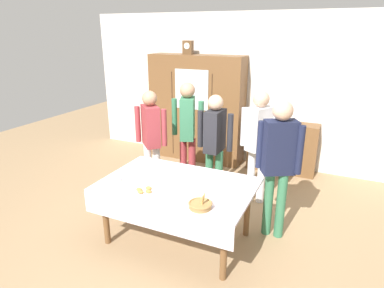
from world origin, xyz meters
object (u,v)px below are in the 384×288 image
(tea_cup_mid_right, at_px, (116,180))
(bread_basket, at_px, (200,205))
(book_stack, at_px, (284,121))
(spoon_front_edge, at_px, (133,169))
(person_behind_table_left, at_px, (259,137))
(person_by_cabinet, at_px, (215,139))
(person_behind_table_right, at_px, (279,157))
(dining_table, at_px, (176,192))
(person_near_right_end, at_px, (151,134))
(bookshelf_low, at_px, (282,147))
(wall_cabinet, at_px, (196,109))
(person_beside_shelf, at_px, (188,126))
(mantel_clock, at_px, (188,47))
(spoon_center, at_px, (178,199))
(pastry_plate, at_px, (144,191))
(spoon_far_right, at_px, (184,178))
(tea_cup_back_edge, at_px, (189,188))
(tea_cup_center, at_px, (165,169))
(tea_cup_front_edge, at_px, (212,178))

(tea_cup_mid_right, relative_size, bread_basket, 0.54)
(book_stack, height_order, spoon_front_edge, book_stack)
(person_behind_table_left, bearing_deg, person_by_cabinet, -157.35)
(tea_cup_mid_right, relative_size, person_behind_table_right, 0.08)
(dining_table, distance_m, bread_basket, 0.59)
(person_by_cabinet, height_order, person_near_right_end, person_near_right_end)
(bookshelf_low, distance_m, person_by_cabinet, 1.75)
(wall_cabinet, bearing_deg, person_near_right_end, -89.24)
(person_behind_table_right, distance_m, person_beside_shelf, 1.66)
(book_stack, distance_m, bread_basket, 3.01)
(person_behind_table_right, relative_size, person_behind_table_left, 1.03)
(person_behind_table_left, bearing_deg, wall_cabinet, 140.39)
(wall_cabinet, relative_size, person_behind_table_right, 1.18)
(wall_cabinet, height_order, person_by_cabinet, wall_cabinet)
(mantel_clock, distance_m, bookshelf_low, 2.44)
(spoon_center, relative_size, person_by_cabinet, 0.08)
(person_behind_table_left, bearing_deg, person_behind_table_right, -61.16)
(book_stack, distance_m, spoon_center, 3.00)
(pastry_plate, relative_size, spoon_center, 2.35)
(spoon_front_edge, relative_size, person_behind_table_right, 0.07)
(spoon_far_right, height_order, spoon_front_edge, same)
(person_beside_shelf, bearing_deg, person_behind_table_right, -25.99)
(dining_table, distance_m, person_near_right_end, 1.31)
(person_by_cabinet, xyz_separation_m, person_behind_table_left, (0.56, 0.23, 0.04))
(mantel_clock, relative_size, person_behind_table_right, 0.14)
(tea_cup_back_edge, bearing_deg, spoon_center, -92.74)
(dining_table, bearing_deg, pastry_plate, -125.62)
(pastry_plate, xyz_separation_m, spoon_center, (0.40, 0.01, -0.01))
(wall_cabinet, height_order, spoon_center, wall_cabinet)
(bookshelf_low, bearing_deg, spoon_front_edge, -119.62)
(tea_cup_mid_right, bearing_deg, tea_cup_center, 54.58)
(book_stack, height_order, tea_cup_front_edge, book_stack)
(tea_cup_mid_right, distance_m, person_by_cabinet, 1.53)
(tea_cup_back_edge, distance_m, spoon_center, 0.25)
(bookshelf_low, height_order, spoon_far_right, bookshelf_low)
(dining_table, height_order, pastry_plate, pastry_plate)
(mantel_clock, height_order, person_beside_shelf, mantel_clock)
(book_stack, xyz_separation_m, tea_cup_mid_right, (-1.38, -2.87, -0.15))
(tea_cup_mid_right, bearing_deg, mantel_clock, 98.51)
(wall_cabinet, xyz_separation_m, person_beside_shelf, (0.41, -1.26, 0.04))
(tea_cup_back_edge, xyz_separation_m, bread_basket, (0.26, -0.30, 0.01))
(mantel_clock, bearing_deg, tea_cup_center, -71.39)
(mantel_clock, distance_m, bread_basket, 3.57)
(bread_basket, relative_size, spoon_front_edge, 2.02)
(person_behind_table_right, bearing_deg, pastry_plate, -143.58)
(dining_table, distance_m, person_behind_table_right, 1.23)
(person_near_right_end, bearing_deg, tea_cup_mid_right, -78.83)
(tea_cup_front_edge, bearing_deg, bookshelf_low, 80.39)
(pastry_plate, relative_size, spoon_far_right, 2.35)
(person_beside_shelf, distance_m, person_behind_table_left, 1.08)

